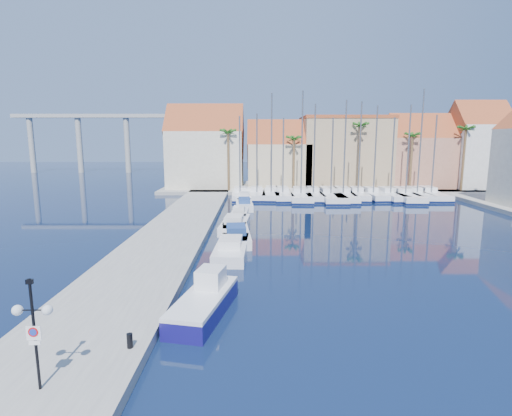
% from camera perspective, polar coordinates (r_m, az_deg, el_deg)
% --- Properties ---
extents(ground, '(260.00, 260.00, 0.00)m').
position_cam_1_polar(ground, '(21.09, 5.23, -13.36)').
color(ground, black).
rests_on(ground, ground).
extents(quay_west, '(6.00, 77.00, 0.50)m').
position_cam_1_polar(quay_west, '(34.50, -12.00, -3.89)').
color(quay_west, gray).
rests_on(quay_west, ground).
extents(shore_north, '(54.00, 16.00, 0.50)m').
position_cam_1_polar(shore_north, '(68.82, 9.86, 2.94)').
color(shore_north, gray).
rests_on(shore_north, ground).
extents(lamp_post, '(1.24, 0.34, 3.64)m').
position_cam_1_polar(lamp_post, '(14.36, -29.24, -13.53)').
color(lamp_post, black).
rests_on(lamp_post, quay_west).
extents(bollard, '(0.23, 0.23, 0.57)m').
position_cam_1_polar(bollard, '(16.55, -17.59, -17.62)').
color(bollard, black).
rests_on(bollard, quay_west).
extents(fishing_boat, '(3.00, 5.88, 1.97)m').
position_cam_1_polar(fishing_boat, '(19.73, -7.33, -13.03)').
color(fishing_boat, navy).
rests_on(fishing_boat, ground).
extents(motorboat_west_0, '(2.41, 6.91, 1.40)m').
position_cam_1_polar(motorboat_west_0, '(29.10, -3.53, -5.72)').
color(motorboat_west_0, white).
rests_on(motorboat_west_0, ground).
extents(motorboat_west_1, '(2.76, 7.02, 1.40)m').
position_cam_1_polar(motorboat_west_1, '(33.12, -2.89, -3.79)').
color(motorboat_west_1, white).
rests_on(motorboat_west_1, ground).
extents(motorboat_west_2, '(2.73, 7.17, 1.40)m').
position_cam_1_polar(motorboat_west_2, '(37.28, -3.02, -2.26)').
color(motorboat_west_2, white).
rests_on(motorboat_west_2, ground).
extents(motorboat_west_3, '(1.91, 5.28, 1.40)m').
position_cam_1_polar(motorboat_west_3, '(42.03, -2.38, -0.88)').
color(motorboat_west_3, white).
rests_on(motorboat_west_3, ground).
extents(motorboat_west_4, '(2.32, 6.16, 1.40)m').
position_cam_1_polar(motorboat_west_4, '(48.30, -1.71, 0.52)').
color(motorboat_west_4, white).
rests_on(motorboat_west_4, ground).
extents(motorboat_west_5, '(1.93, 5.68, 1.40)m').
position_cam_1_polar(motorboat_west_5, '(53.24, -1.62, 1.39)').
color(motorboat_west_5, white).
rests_on(motorboat_west_5, ground).
extents(motorboat_west_6, '(2.51, 6.45, 1.40)m').
position_cam_1_polar(motorboat_west_6, '(58.47, -1.30, 2.14)').
color(motorboat_west_6, white).
rests_on(motorboat_west_6, ground).
extents(sailboat_0, '(2.67, 8.64, 11.41)m').
position_cam_1_polar(sailboat_0, '(56.36, -2.29, 1.94)').
color(sailboat_0, white).
rests_on(sailboat_0, ground).
extents(sailboat_1, '(2.33, 8.58, 11.73)m').
position_cam_1_polar(sailboat_1, '(56.52, 0.12, 1.97)').
color(sailboat_1, white).
rests_on(sailboat_1, ground).
extents(sailboat_2, '(2.92, 9.11, 14.45)m').
position_cam_1_polar(sailboat_2, '(56.69, 2.20, 2.03)').
color(sailboat_2, white).
rests_on(sailboat_2, ground).
extents(sailboat_3, '(2.65, 9.32, 11.16)m').
position_cam_1_polar(sailboat_3, '(56.45, 3.79, 1.92)').
color(sailboat_3, white).
rests_on(sailboat_3, ground).
extents(sailboat_4, '(3.43, 10.92, 14.61)m').
position_cam_1_polar(sailboat_4, '(55.88, 6.39, 1.82)').
color(sailboat_4, white).
rests_on(sailboat_4, ground).
extents(sailboat_5, '(2.55, 9.28, 12.98)m').
position_cam_1_polar(sailboat_5, '(56.56, 8.11, 1.89)').
color(sailboat_5, white).
rests_on(sailboat_5, ground).
extents(sailboat_6, '(3.15, 11.70, 11.11)m').
position_cam_1_polar(sailboat_6, '(56.44, 10.51, 1.75)').
color(sailboat_6, white).
rests_on(sailboat_6, ground).
extents(sailboat_7, '(3.64, 11.49, 13.44)m').
position_cam_1_polar(sailboat_7, '(57.05, 12.23, 1.80)').
color(sailboat_7, white).
rests_on(sailboat_7, ground).
extents(sailboat_8, '(2.97, 8.87, 13.31)m').
position_cam_1_polar(sailboat_8, '(57.98, 14.26, 1.89)').
color(sailboat_8, white).
rests_on(sailboat_8, ground).
extents(sailboat_9, '(2.75, 8.28, 12.76)m').
position_cam_1_polar(sailboat_9, '(58.38, 16.24, 1.86)').
color(sailboat_9, white).
rests_on(sailboat_9, ground).
extents(sailboat_10, '(3.00, 9.16, 11.20)m').
position_cam_1_polar(sailboat_10, '(58.87, 18.45, 1.77)').
color(sailboat_10, white).
rests_on(sailboat_10, ground).
extents(sailboat_11, '(3.41, 10.99, 12.83)m').
position_cam_1_polar(sailboat_11, '(59.16, 20.38, 1.69)').
color(sailboat_11, white).
rests_on(sailboat_11, ground).
extents(sailboat_12, '(2.79, 8.99, 14.98)m').
position_cam_1_polar(sailboat_12, '(60.60, 21.86, 1.85)').
color(sailboat_12, white).
rests_on(sailboat_12, ground).
extents(sailboat_13, '(2.55, 9.62, 11.57)m').
position_cam_1_polar(sailboat_13, '(61.68, 23.53, 1.80)').
color(sailboat_13, white).
rests_on(sailboat_13, ground).
extents(building_0, '(12.30, 9.00, 13.50)m').
position_cam_1_polar(building_0, '(66.82, -7.15, 8.20)').
color(building_0, beige).
rests_on(building_0, shore_north).
extents(building_1, '(10.30, 8.00, 11.00)m').
position_cam_1_polar(building_1, '(66.48, 3.27, 7.20)').
color(building_1, beige).
rests_on(building_1, shore_north).
extents(building_2, '(14.20, 10.20, 11.50)m').
position_cam_1_polar(building_2, '(68.96, 12.48, 7.88)').
color(building_2, tan).
rests_on(building_2, shore_north).
extents(building_3, '(10.30, 8.00, 12.00)m').
position_cam_1_polar(building_3, '(71.60, 22.13, 7.13)').
color(building_3, '#B3735A').
rests_on(building_3, shore_north).
extents(building_4, '(8.30, 8.00, 14.00)m').
position_cam_1_polar(building_4, '(74.54, 28.95, 7.57)').
color(building_4, silver).
rests_on(building_4, shore_north).
extents(palm_0, '(2.60, 2.60, 10.15)m').
position_cam_1_polar(palm_0, '(61.44, -4.01, 10.51)').
color(palm_0, brown).
rests_on(palm_0, shore_north).
extents(palm_1, '(2.60, 2.60, 9.15)m').
position_cam_1_polar(palm_1, '(61.59, 5.46, 9.61)').
color(palm_1, brown).
rests_on(palm_1, shore_north).
extents(palm_2, '(2.60, 2.60, 11.15)m').
position_cam_1_polar(palm_2, '(63.36, 14.70, 11.04)').
color(palm_2, brown).
rests_on(palm_2, shore_north).
extents(palm_3, '(2.60, 2.60, 9.65)m').
position_cam_1_polar(palm_3, '(65.80, 21.49, 9.40)').
color(palm_3, brown).
rests_on(palm_3, shore_north).
extents(palm_4, '(2.60, 2.60, 10.65)m').
position_cam_1_polar(palm_4, '(69.12, 27.80, 9.73)').
color(palm_4, brown).
rests_on(palm_4, shore_north).
extents(viaduct, '(48.00, 2.20, 14.45)m').
position_cam_1_polar(viaduct, '(107.92, -20.61, 10.21)').
color(viaduct, '#9E9E99').
rests_on(viaduct, ground).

